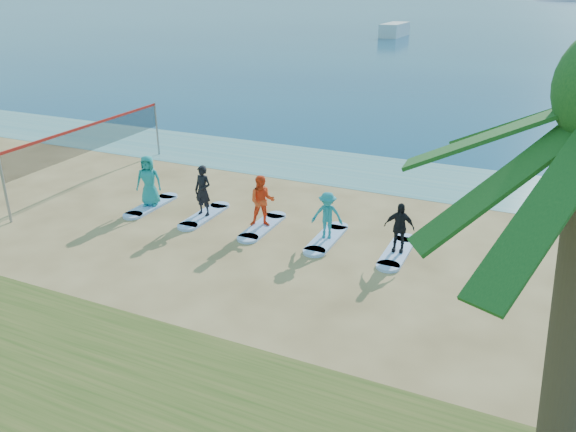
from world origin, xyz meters
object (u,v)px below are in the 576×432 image
at_px(volleyball_net, 91,138).
at_px(boat_offshore_a, 394,36).
at_px(student_0, 149,181).
at_px(surfboard_4, 397,252).
at_px(surfboard_3, 327,239).
at_px(student_4, 399,227).
at_px(student_1, 203,191).
at_px(surfboard_2, 263,227).
at_px(surfboard_0, 151,206).
at_px(student_2, 262,201).
at_px(student_3, 327,215).
at_px(surfboard_1, 204,216).

height_order(volleyball_net, boat_offshore_a, volleyball_net).
bearing_deg(student_0, volleyball_net, 138.85).
bearing_deg(volleyball_net, surfboard_4, -5.67).
relative_size(surfboard_3, student_4, 1.42).
height_order(student_1, surfboard_3, student_1).
bearing_deg(surfboard_2, student_0, 180.00).
height_order(student_0, student_1, student_0).
bearing_deg(surfboard_0, student_2, 0.00).
distance_m(volleyball_net, surfboard_3, 10.91).
distance_m(student_0, student_2, 4.63).
bearing_deg(volleyball_net, student_3, -6.89).
height_order(volleyball_net, surfboard_1, volleyball_net).
xyz_separation_m(surfboard_2, student_3, (2.31, 0.00, 0.81)).
xyz_separation_m(surfboard_3, student_3, (0.00, 0.00, 0.81)).
relative_size(student_1, surfboard_2, 0.81).
distance_m(surfboard_1, surfboard_4, 6.94).
xyz_separation_m(boat_offshore_a, surfboard_0, (10.59, -74.80, 0.04)).
height_order(surfboard_3, student_4, student_4).
relative_size(volleyball_net, surfboard_4, 4.13).
relative_size(boat_offshore_a, surfboard_0, 3.90).
bearing_deg(surfboard_4, student_0, 180.00).
height_order(surfboard_1, student_4, student_4).
height_order(surfboard_0, surfboard_2, same).
bearing_deg(student_2, surfboard_4, -24.19).
bearing_deg(student_0, student_4, -22.09).
bearing_deg(student_3, student_1, 166.20).
bearing_deg(surfboard_3, student_0, 180.00).
xyz_separation_m(volleyball_net, surfboard_4, (12.98, -1.29, -1.86)).
xyz_separation_m(student_2, surfboard_3, (2.31, 0.00, -0.92)).
bearing_deg(student_4, surfboard_4, 0.00).
bearing_deg(student_1, volleyball_net, 174.63).
distance_m(surfboard_0, surfboard_3, 6.94).
xyz_separation_m(surfboard_0, surfboard_4, (9.25, 0.00, 0.00)).
height_order(boat_offshore_a, surfboard_1, boat_offshore_a).
xyz_separation_m(surfboard_1, student_3, (4.62, 0.00, 0.81)).
xyz_separation_m(volleyball_net, surfboard_3, (10.67, -1.29, -1.86)).
distance_m(boat_offshore_a, student_4, 77.39).
distance_m(surfboard_0, student_4, 9.29).
xyz_separation_m(boat_offshore_a, student_3, (17.53, -74.80, 0.86)).
bearing_deg(surfboard_3, boat_offshore_a, 103.19).
bearing_deg(boat_offshore_a, surfboard_0, -82.02).
height_order(student_0, student_3, student_0).
height_order(student_0, surfboard_3, student_0).
bearing_deg(volleyball_net, student_1, -12.05).
bearing_deg(surfboard_0, student_4, 0.00).
xyz_separation_m(volleyball_net, student_2, (8.36, -1.29, -0.94)).
bearing_deg(student_4, surfboard_1, 174.43).
height_order(volleyball_net, surfboard_3, volleyball_net).
height_order(surfboard_0, student_4, student_4).
height_order(volleyball_net, student_3, volleyball_net).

